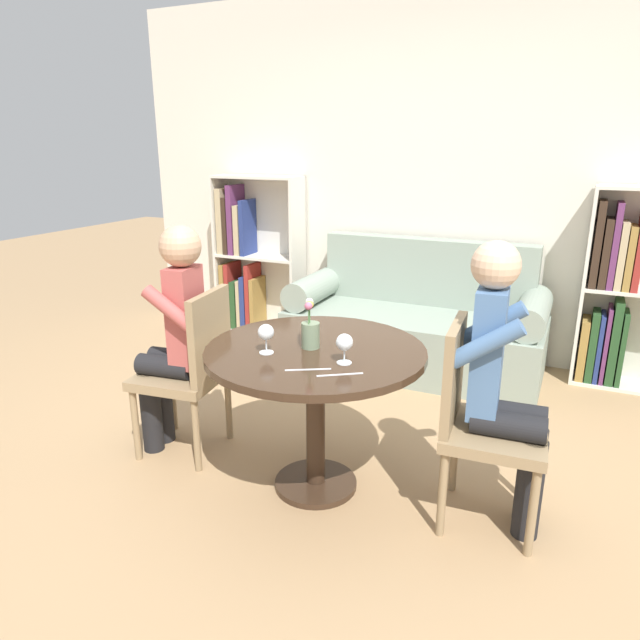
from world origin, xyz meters
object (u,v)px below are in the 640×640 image
(couch, at_px, (415,326))
(bookshelf_left, at_px, (250,261))
(flower_vase, at_px, (310,330))
(bookshelf_right, at_px, (626,294))
(person_right, at_px, (504,384))
(chair_right, at_px, (478,416))
(wine_glass_left, at_px, (266,333))
(chair_left, at_px, (192,366))
(person_left, at_px, (174,334))
(wine_glass_right, at_px, (344,343))

(couch, distance_m, bookshelf_left, 1.62)
(flower_vase, bearing_deg, bookshelf_right, 55.41)
(person_right, bearing_deg, bookshelf_right, -19.48)
(chair_right, relative_size, wine_glass_left, 6.77)
(couch, height_order, person_right, person_right)
(chair_left, height_order, person_left, person_left)
(bookshelf_right, relative_size, chair_left, 1.50)
(couch, distance_m, bookshelf_right, 1.42)
(chair_left, relative_size, flower_vase, 3.96)
(bookshelf_left, distance_m, flower_vase, 2.53)
(wine_glass_left, bearing_deg, couch, 84.80)
(bookshelf_right, bearing_deg, wine_glass_right, -118.88)
(bookshelf_right, xyz_separation_m, person_left, (-2.17, -1.98, 0.02))
(couch, height_order, flower_vase, flower_vase)
(bookshelf_left, relative_size, wine_glass_left, 10.14)
(person_left, bearing_deg, wine_glass_right, 75.51)
(bookshelf_left, xyz_separation_m, person_left, (0.75, -1.98, 0.04))
(chair_right, height_order, wine_glass_left, chair_right)
(chair_right, bearing_deg, person_right, -87.44)
(person_right, xyz_separation_m, wine_glass_right, (-0.63, -0.20, 0.15))
(chair_right, bearing_deg, chair_left, 87.73)
(bookshelf_left, distance_m, chair_left, 2.14)
(bookshelf_left, distance_m, wine_glass_right, 2.76)
(bookshelf_right, height_order, chair_left, bookshelf_right)
(flower_vase, bearing_deg, couch, 89.18)
(person_right, relative_size, flower_vase, 5.49)
(couch, xyz_separation_m, wine_glass_left, (-0.17, -1.89, 0.50))
(person_right, distance_m, wine_glass_left, 1.03)
(bookshelf_right, relative_size, person_right, 1.08)
(bookshelf_left, distance_m, bookshelf_right, 2.93)
(chair_right, bearing_deg, wine_glass_right, 105.65)
(bookshelf_left, relative_size, person_right, 1.08)
(person_left, bearing_deg, chair_right, 85.25)
(couch, xyz_separation_m, bookshelf_right, (1.36, 0.26, 0.33))
(chair_left, distance_m, flower_vase, 0.77)
(person_left, xyz_separation_m, flower_vase, (0.79, -0.02, 0.14))
(couch, relative_size, person_left, 1.48)
(couch, distance_m, person_left, 1.94)
(person_right, height_order, wine_glass_left, person_right)
(chair_left, bearing_deg, flower_vase, 80.11)
(bookshelf_right, distance_m, chair_left, 2.87)
(bookshelf_right, relative_size, person_left, 1.10)
(person_right, bearing_deg, wine_glass_right, 103.89)
(couch, relative_size, chair_left, 2.02)
(chair_right, distance_m, person_right, 0.19)
(wine_glass_right, distance_m, flower_vase, 0.24)
(bookshelf_right, distance_m, flower_vase, 2.44)
(person_left, bearing_deg, person_right, 85.48)
(wine_glass_left, bearing_deg, chair_right, 13.93)
(bookshelf_right, xyz_separation_m, wine_glass_left, (-1.53, -2.15, 0.17))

